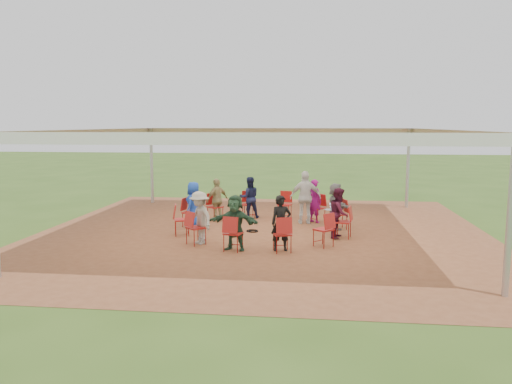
# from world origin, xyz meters

# --- Properties ---
(ground) EXTENTS (80.00, 80.00, 0.00)m
(ground) POSITION_xyz_m (0.00, 0.00, 0.00)
(ground) COLOR #35541A
(ground) RESTS_ON ground
(dirt_patch) EXTENTS (13.00, 13.00, 0.00)m
(dirt_patch) POSITION_xyz_m (0.00, 0.00, 0.01)
(dirt_patch) COLOR brown
(dirt_patch) RESTS_ON ground
(tent) EXTENTS (10.33, 10.33, 3.00)m
(tent) POSITION_xyz_m (0.00, 0.00, 2.37)
(tent) COLOR #B2B2B7
(tent) RESTS_ON ground
(chair_0) EXTENTS (0.55, 0.53, 0.90)m
(chair_0) POSITION_xyz_m (2.25, 0.71, 0.45)
(chair_0) COLOR #AA1B17
(chair_0) RESTS_ON ground
(chair_1) EXTENTS (0.61, 0.61, 0.90)m
(chair_1) POSITION_xyz_m (1.59, 1.74, 0.45)
(chair_1) COLOR #AA1B17
(chair_1) RESTS_ON ground
(chair_2) EXTENTS (0.50, 0.52, 0.90)m
(chair_2) POSITION_xyz_m (0.51, 2.30, 0.45)
(chair_2) COLOR #AA1B17
(chair_2) RESTS_ON ground
(chair_3) EXTENTS (0.53, 0.55, 0.90)m
(chair_3) POSITION_xyz_m (-0.71, 2.25, 0.45)
(chair_3) COLOR #AA1B17
(chair_3) RESTS_ON ground
(chair_4) EXTENTS (0.61, 0.61, 0.90)m
(chair_4) POSITION_xyz_m (-1.74, 1.59, 0.45)
(chair_4) COLOR #AA1B17
(chair_4) RESTS_ON ground
(chair_5) EXTENTS (0.52, 0.50, 0.90)m
(chair_5) POSITION_xyz_m (-2.30, 0.51, 0.45)
(chair_5) COLOR #AA1B17
(chair_5) RESTS_ON ground
(chair_6) EXTENTS (0.55, 0.53, 0.90)m
(chair_6) POSITION_xyz_m (-2.25, -0.71, 0.45)
(chair_6) COLOR #AA1B17
(chair_6) RESTS_ON ground
(chair_7) EXTENTS (0.61, 0.61, 0.90)m
(chair_7) POSITION_xyz_m (-1.59, -1.74, 0.45)
(chair_7) COLOR #AA1B17
(chair_7) RESTS_ON ground
(chair_8) EXTENTS (0.50, 0.52, 0.90)m
(chair_8) POSITION_xyz_m (-0.51, -2.30, 0.45)
(chair_8) COLOR #AA1B17
(chair_8) RESTS_ON ground
(chair_9) EXTENTS (0.53, 0.55, 0.90)m
(chair_9) POSITION_xyz_m (0.71, -2.25, 0.45)
(chair_9) COLOR #AA1B17
(chair_9) RESTS_ON ground
(chair_10) EXTENTS (0.61, 0.61, 0.90)m
(chair_10) POSITION_xyz_m (1.74, -1.59, 0.45)
(chair_10) COLOR #AA1B17
(chair_10) RESTS_ON ground
(chair_11) EXTENTS (0.52, 0.50, 0.90)m
(chair_11) POSITION_xyz_m (2.30, -0.51, 0.45)
(chair_11) COLOR #AA1B17
(chair_11) RESTS_ON ground
(person_seated_0) EXTENTS (0.85, 1.38, 1.40)m
(person_seated_0) POSITION_xyz_m (2.13, 0.68, 0.71)
(person_seated_0) COLOR slate
(person_seated_0) RESTS_ON ground
(person_seated_1) EXTENTS (0.60, 0.59, 1.40)m
(person_seated_1) POSITION_xyz_m (1.51, 1.65, 0.71)
(person_seated_1) COLOR #951173
(person_seated_1) RESTS_ON ground
(person_seated_2) EXTENTS (0.77, 0.58, 1.40)m
(person_seated_2) POSITION_xyz_m (-0.68, 2.13, 0.71)
(person_seated_2) COLOR #161C3C
(person_seated_2) RESTS_ON ground
(person_seated_3) EXTENTS (0.86, 0.89, 1.40)m
(person_seated_3) POSITION_xyz_m (-1.65, 1.51, 0.71)
(person_seated_3) COLOR tan
(person_seated_3) RESTS_ON ground
(person_seated_4) EXTENTS (0.52, 0.75, 1.40)m
(person_seated_4) POSITION_xyz_m (-2.18, 0.48, 0.71)
(person_seated_4) COLOR #1A41AF
(person_seated_4) RESTS_ON ground
(person_seated_5) EXTENTS (0.97, 0.94, 1.40)m
(person_seated_5) POSITION_xyz_m (-1.51, -1.65, 0.71)
(person_seated_5) COLOR #A7A395
(person_seated_5) RESTS_ON ground
(person_seated_6) EXTENTS (1.37, 0.75, 1.40)m
(person_seated_6) POSITION_xyz_m (-0.48, -2.18, 0.71)
(person_seated_6) COLOR #264832
(person_seated_6) RESTS_ON ground
(person_seated_7) EXTENTS (0.59, 0.47, 1.40)m
(person_seated_7) POSITION_xyz_m (0.68, -2.13, 0.71)
(person_seated_7) COLOR black
(person_seated_7) RESTS_ON ground
(person_seated_8) EXTENTS (0.53, 0.75, 1.40)m
(person_seated_8) POSITION_xyz_m (2.18, -0.48, 0.71)
(person_seated_8) COLOR #451327
(person_seated_8) RESTS_ON ground
(standing_person) EXTENTS (1.05, 0.64, 1.68)m
(standing_person) POSITION_xyz_m (1.22, 1.40, 0.85)
(standing_person) COLOR silver
(standing_person) RESTS_ON ground
(cable_coil) EXTENTS (0.44, 0.44, 0.03)m
(cable_coil) POSITION_xyz_m (-0.30, 0.00, 0.02)
(cable_coil) COLOR black
(cable_coil) RESTS_ON ground
(laptop) EXTENTS (0.32, 0.36, 0.21)m
(laptop) POSITION_xyz_m (1.97, 0.63, 0.66)
(laptop) COLOR #B7B7BC
(laptop) RESTS_ON ground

